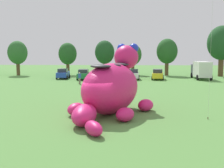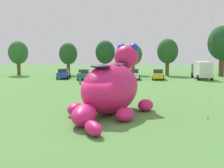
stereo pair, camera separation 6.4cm
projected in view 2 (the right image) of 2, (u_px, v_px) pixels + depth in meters
name	position (u px, v px, depth m)	size (l,w,h in m)	color
ground_plane	(95.00, 119.00, 18.09)	(160.00, 160.00, 0.00)	#568E42
giant_inflatable_creature	(111.00, 88.00, 19.66)	(6.63, 10.31, 5.16)	#E01E6B
car_blue	(64.00, 74.00, 46.25)	(2.10, 4.18, 1.72)	#2347B7
car_green	(84.00, 74.00, 44.56)	(2.01, 4.14, 1.72)	#1E7238
car_red	(111.00, 74.00, 45.80)	(2.12, 4.19, 1.72)	red
car_white	(134.00, 74.00, 44.93)	(2.09, 4.17, 1.72)	white
car_yellow	(158.00, 74.00, 44.73)	(2.36, 4.29, 1.72)	yellow
box_truck	(202.00, 70.00, 45.38)	(2.52, 6.47, 2.95)	#333842
tree_left	(18.00, 53.00, 52.96)	(3.79, 3.79, 6.72)	brown
tree_mid_left	(68.00, 54.00, 53.70)	(3.60, 3.60, 6.39)	brown
tree_centre_left	(105.00, 52.00, 53.36)	(3.85, 3.85, 6.83)	brown
tree_centre	(133.00, 55.00, 53.74)	(3.46, 3.46, 6.13)	brown
tree_centre_right	(168.00, 51.00, 52.21)	(4.01, 4.01, 7.12)	brown
tree_mid_right	(223.00, 43.00, 50.08)	(5.31, 5.31, 9.42)	brown
spectator_near_inflatable	(80.00, 78.00, 38.08)	(0.38, 0.26, 1.71)	#726656
spectator_mid_field	(96.00, 80.00, 35.03)	(0.38, 0.26, 1.71)	black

